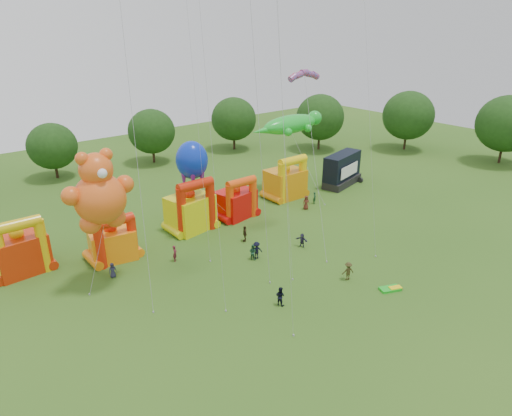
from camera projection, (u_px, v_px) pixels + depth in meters
ground at (383, 332)px, 37.82m from camera, size 160.00×160.00×0.00m
tree_ring at (376, 268)px, 35.18m from camera, size 124.80×126.91×12.07m
bouncy_castle_0 at (21, 251)px, 46.02m from camera, size 5.13×4.22×6.24m
bouncy_castle_1 at (113, 242)px, 48.72m from camera, size 5.21×4.48×5.31m
bouncy_castle_2 at (191, 210)px, 55.43m from camera, size 5.73×4.89×6.73m
bouncy_castle_3 at (236, 201)px, 59.20m from camera, size 5.26×4.50×5.61m
bouncy_castle_4 at (286, 181)px, 65.68m from camera, size 5.27×4.26×6.39m
stage_trailer at (342, 170)px, 70.85m from camera, size 8.17×4.64×5.01m
teddy_bear_kite at (99, 200)px, 41.41m from camera, size 6.65×4.72×13.58m
gecko_kite at (300, 147)px, 66.44m from camera, size 13.28×11.28×11.20m
octopus_kite at (204, 184)px, 55.97m from camera, size 6.60×4.97×10.81m
parafoil_kites at (234, 153)px, 43.63m from camera, size 24.93×11.43×30.10m
diamond_kites at (265, 115)px, 40.58m from camera, size 21.21×21.31×36.62m
folded_kite_bundle at (391, 289)px, 43.66m from camera, size 2.23×1.69×0.31m
spectator_0 at (113, 270)px, 45.60m from camera, size 0.82×0.58×1.58m
spectator_1 at (175, 253)px, 48.63m from camera, size 0.77×0.79×1.83m
spectator_2 at (253, 252)px, 49.02m from camera, size 0.93×1.04×1.75m
spectator_3 at (257, 250)px, 49.16m from camera, size 1.45×1.17×1.96m
spectator_4 at (245, 234)px, 52.99m from camera, size 0.91×1.23×1.94m
spectator_5 at (302, 240)px, 51.78m from camera, size 0.88×1.58×1.63m
spectator_6 at (306, 203)px, 61.97m from camera, size 1.14×1.00×1.95m
spectator_7 at (315, 198)px, 63.92m from camera, size 0.75×0.68×1.72m
spectator_8 at (280, 296)px, 41.13m from camera, size 0.93×1.05×1.82m
spectator_9 at (348, 271)px, 45.12m from camera, size 1.41×1.13×1.91m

